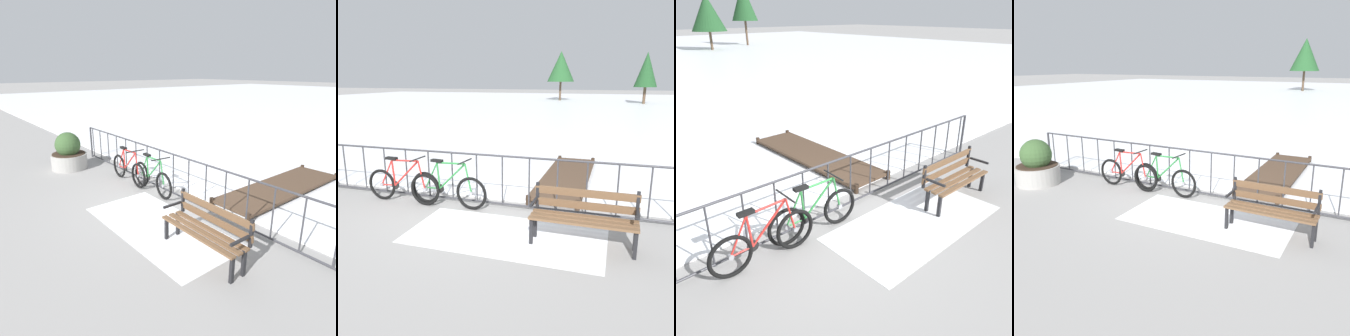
# 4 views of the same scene
# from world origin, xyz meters

# --- Properties ---
(ground_plane) EXTENTS (160.00, 160.00, 0.00)m
(ground_plane) POSITION_xyz_m (0.00, 0.00, 0.00)
(ground_plane) COLOR gray
(snow_patch) EXTENTS (3.22, 1.58, 0.01)m
(snow_patch) POSITION_xyz_m (0.99, -1.20, 0.00)
(snow_patch) COLOR white
(snow_patch) RESTS_ON ground
(railing_fence) EXTENTS (9.06, 0.06, 1.07)m
(railing_fence) POSITION_xyz_m (0.00, 0.00, 0.56)
(railing_fence) COLOR #38383D
(railing_fence) RESTS_ON ground
(bicycle_near_railing) EXTENTS (1.71, 0.52, 0.97)m
(bicycle_near_railing) POSITION_xyz_m (-0.52, -0.25, 0.37)
(bicycle_near_railing) COLOR black
(bicycle_near_railing) RESTS_ON ground
(bicycle_second) EXTENTS (1.71, 0.52, 0.97)m
(bicycle_second) POSITION_xyz_m (-1.51, -0.33, 0.37)
(bicycle_second) COLOR black
(bicycle_second) RESTS_ON ground
(park_bench) EXTENTS (1.61, 0.50, 0.89)m
(park_bench) POSITION_xyz_m (2.22, -1.14, 0.51)
(park_bench) COLOR brown
(park_bench) RESTS_ON ground
(planter_with_shrub) EXTENTS (1.08, 1.08, 1.14)m
(planter_with_shrub) POSITION_xyz_m (-3.73, -1.12, 0.47)
(planter_with_shrub) COLOR #9E9B96
(planter_with_shrub) RESTS_ON ground
(wooden_dock) EXTENTS (1.10, 4.05, 0.20)m
(wooden_dock) POSITION_xyz_m (1.49, 2.28, 0.12)
(wooden_dock) COLOR #4C3828
(wooden_dock) RESTS_ON ground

